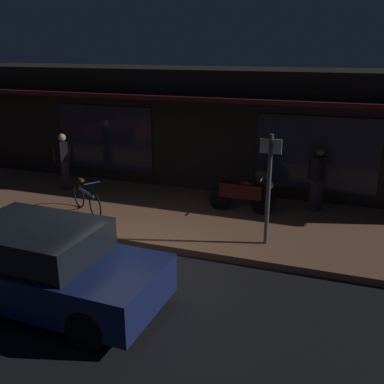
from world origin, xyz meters
name	(u,v)px	position (x,y,z in m)	size (l,w,h in m)	color
ground_plane	(123,270)	(0.00, 0.00, 0.00)	(60.00, 60.00, 0.00)	black
sidewalk_slab	(178,215)	(0.00, 3.00, 0.07)	(18.00, 4.00, 0.15)	brown
storefront_building	(216,127)	(0.00, 6.39, 1.80)	(18.00, 3.30, 3.60)	black
motorcycle	(242,193)	(1.55, 3.59, 0.65)	(1.70, 0.55, 0.97)	black
bicycle_parked	(87,199)	(-2.17, 2.18, 0.51)	(1.40, 0.95, 0.91)	black
person_photographer	(64,160)	(-3.87, 3.72, 1.03)	(0.51, 0.48, 1.67)	#28232D
person_bystander	(318,178)	(3.32, 4.34, 1.03)	(0.56, 0.44, 1.67)	#28232D
sign_post	(269,183)	(2.49, 1.87, 1.51)	(0.44, 0.09, 2.40)	#47474C
parked_car_far	(42,265)	(-0.70, -1.47, 0.70)	(4.16, 1.89, 1.42)	black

